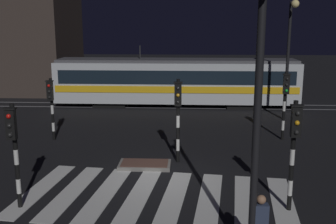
# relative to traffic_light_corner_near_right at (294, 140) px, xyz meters

# --- Properties ---
(ground_plane) EXTENTS (120.00, 120.00, 0.00)m
(ground_plane) POSITION_rel_traffic_light_corner_near_right_xyz_m (-4.17, 2.71, -2.27)
(ground_plane) COLOR black
(rail_near) EXTENTS (80.00, 0.12, 0.03)m
(rail_near) POSITION_rel_traffic_light_corner_near_right_xyz_m (-4.17, 15.30, -2.26)
(rail_near) COLOR #59595E
(rail_near) RESTS_ON ground
(rail_far) EXTENTS (80.00, 0.12, 0.03)m
(rail_far) POSITION_rel_traffic_light_corner_near_right_xyz_m (-4.17, 16.74, -2.26)
(rail_far) COLOR #59595E
(rail_far) RESTS_ON ground
(crosswalk_zebra) EXTENTS (9.36, 5.66, 0.02)m
(crosswalk_zebra) POSITION_rel_traffic_light_corner_near_right_xyz_m (-4.17, 0.82, -2.26)
(crosswalk_zebra) COLOR silver
(crosswalk_zebra) RESTS_ON ground
(traffic_island) EXTENTS (2.06, 1.12, 0.18)m
(traffic_island) POSITION_rel_traffic_light_corner_near_right_xyz_m (-4.85, 3.72, -2.18)
(traffic_island) COLOR slate
(traffic_island) RESTS_ON ground
(traffic_light_corner_near_right) EXTENTS (0.36, 0.42, 3.44)m
(traffic_light_corner_near_right) POSITION_rel_traffic_light_corner_near_right_xyz_m (0.00, 0.00, 0.00)
(traffic_light_corner_near_right) COLOR black
(traffic_light_corner_near_right) RESTS_ON ground
(traffic_light_corner_near_left) EXTENTS (0.36, 0.42, 3.31)m
(traffic_light_corner_near_left) POSITION_rel_traffic_light_corner_near_right_xyz_m (-8.35, -0.23, -0.09)
(traffic_light_corner_near_left) COLOR black
(traffic_light_corner_near_left) RESTS_ON ground
(traffic_light_median_centre) EXTENTS (0.36, 0.42, 3.46)m
(traffic_light_median_centre) POSITION_rel_traffic_light_corner_near_right_xyz_m (-3.54, 4.29, 0.01)
(traffic_light_median_centre) COLOR black
(traffic_light_median_centre) RESTS_ON ground
(traffic_light_corner_far_left) EXTENTS (0.36, 0.42, 3.05)m
(traffic_light_corner_far_left) POSITION_rel_traffic_light_corner_near_right_xyz_m (-9.74, 7.29, -0.26)
(traffic_light_corner_far_left) COLOR black
(traffic_light_corner_far_left) RESTS_ON ground
(traffic_light_corner_far_right) EXTENTS (0.36, 0.42, 3.38)m
(traffic_light_corner_far_right) POSITION_rel_traffic_light_corner_near_right_xyz_m (1.53, 7.89, -0.04)
(traffic_light_corner_far_right) COLOR black
(traffic_light_corner_far_right) RESTS_ON ground
(street_lamp_trackside_right) EXTENTS (0.44, 1.21, 6.87)m
(street_lamp_trackside_right) POSITION_rel_traffic_light_corner_near_right_xyz_m (2.59, 12.04, 2.11)
(street_lamp_trackside_right) COLOR black
(street_lamp_trackside_right) RESTS_ON ground
(street_lamp_near_kerb) EXTENTS (0.44, 1.21, 6.94)m
(street_lamp_near_kerb) POSITION_rel_traffic_light_corner_near_right_xyz_m (-1.59, -3.04, 2.15)
(street_lamp_near_kerb) COLOR black
(street_lamp_near_kerb) RESTS_ON ground
(tram) EXTENTS (16.58, 2.58, 4.15)m
(tram) POSITION_rel_traffic_light_corner_near_right_xyz_m (-3.98, 16.02, -0.52)
(tram) COLOR silver
(tram) RESTS_ON ground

